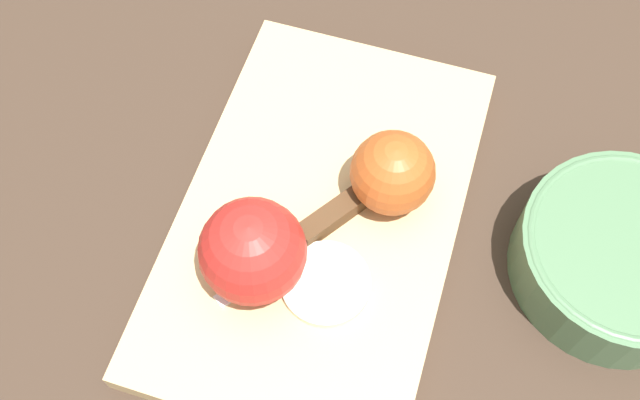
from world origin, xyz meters
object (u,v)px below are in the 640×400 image
(knife, at_px, (331,219))
(bowl, at_px, (621,255))
(apple_half_left, at_px, (393,173))
(apple_half_right, at_px, (253,251))

(knife, relative_size, bowl, 0.79)
(apple_half_left, relative_size, knife, 0.53)
(apple_half_left, bearing_deg, bowl, 45.77)
(apple_half_right, relative_size, knife, 0.62)
(knife, bearing_deg, bowl, 133.76)
(bowl, bearing_deg, knife, -87.70)
(apple_half_left, distance_m, apple_half_right, 0.12)
(bowl, bearing_deg, apple_half_left, -97.92)
(apple_half_right, bearing_deg, apple_half_left, 29.39)
(apple_half_right, bearing_deg, knife, 32.61)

